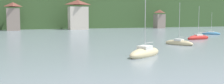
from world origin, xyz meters
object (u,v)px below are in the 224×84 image
shore_building_eastcentral (159,19)px  sailboat_far_8 (211,34)px  shore_building_westcentral (13,17)px  sailboat_far_11 (198,38)px  sailboat_mid_0 (145,53)px  sailboat_mid_3 (179,43)px  shore_building_central (78,15)px

shore_building_eastcentral → sailboat_far_8: (-6.32, -36.87, -3.19)m
shore_building_westcentral → sailboat_far_11: shore_building_westcentral is taller
shore_building_westcentral → sailboat_far_8: shore_building_westcentral is taller
sailboat_mid_0 → sailboat_mid_3: sailboat_mid_0 is taller
sailboat_far_11 → sailboat_mid_3: bearing=28.8°
shore_building_central → sailboat_far_11: (13.26, -48.19, -4.65)m
sailboat_mid_0 → sailboat_mid_3: (10.52, 9.07, -0.06)m
sailboat_mid_0 → sailboat_mid_3: bearing=-173.9°
sailboat_far_8 → shore_building_eastcentral: bearing=123.4°
shore_building_westcentral → sailboat_mid_0: 66.92m
shore_building_westcentral → sailboat_mid_3: bearing=-66.2°
sailboat_mid_0 → sailboat_far_8: 42.22m
shore_building_westcentral → shore_building_eastcentral: shore_building_westcentral is taller
shore_building_westcentral → sailboat_far_11: (34.33, -48.48, -4.08)m
sailboat_mid_3 → sailboat_far_11: 12.27m
shore_building_central → sailboat_far_8: 45.48m
sailboat_mid_3 → sailboat_far_8: size_ratio=1.19×
shore_building_central → sailboat_far_11: size_ratio=1.50×
sailboat_far_11 → shore_building_central: bearing=-84.8°
shore_building_central → sailboat_far_8: (25.28, -37.52, -4.71)m
shore_building_eastcentral → sailboat_far_8: size_ratio=1.22×
shore_building_westcentral → shore_building_eastcentral: (52.66, -0.94, -0.95)m
sailboat_mid_0 → sailboat_far_11: size_ratio=1.10×
shore_building_central → sailboat_mid_0: bearing=-96.0°
shore_building_eastcentral → sailboat_mid_3: (-27.88, -55.25, -3.14)m
sailboat_mid_3 → shore_building_eastcentral: bearing=-52.3°
sailboat_far_8 → sailboat_mid_0: bearing=-96.3°
shore_building_central → sailboat_mid_3: shore_building_central is taller
shore_building_westcentral → sailboat_mid_3: size_ratio=1.31×
sailboat_far_11 → shore_building_westcentral: bearing=-64.8°
shore_building_westcentral → sailboat_mid_0: bearing=-77.7°
shore_building_eastcentral → sailboat_far_8: bearing=-99.7°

